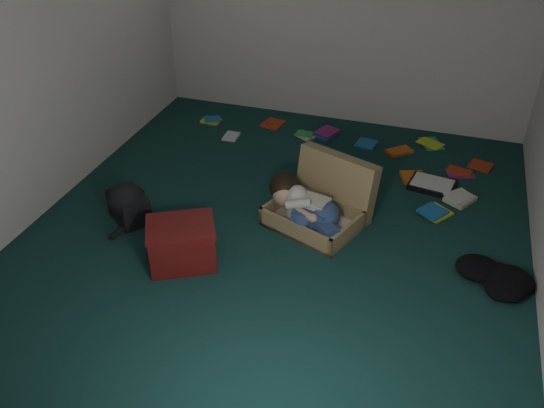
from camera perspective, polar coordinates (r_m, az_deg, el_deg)
The scene contains 11 objects.
floor at distance 4.79m, azimuth 0.55°, elevation -2.54°, with size 4.50×4.50×0.00m, color #123432.
wall_back at distance 6.24m, azimuth 7.22°, elevation 19.27°, with size 4.50×4.50×0.00m, color silver.
wall_front at distance 2.39m, azimuth -15.84°, elevation -7.69°, with size 4.50×4.50×0.00m, color silver.
wall_left at distance 5.08m, azimuth -22.10°, elevation 13.79°, with size 4.50×4.50×0.00m, color silver.
suitcase at distance 4.84m, azimuth 5.04°, elevation 0.11°, with size 0.93×0.92×0.53m.
person at distance 4.72m, azimuth 3.30°, elevation -0.20°, with size 0.71×0.57×0.33m.
maroon_bin at distance 4.40m, azimuth -8.91°, elevation -3.92°, with size 0.63×0.59×0.35m.
backpack at distance 4.98m, azimuth -13.99°, elevation -0.18°, with size 0.45×0.36×0.27m, color black, non-canonical shape.
clothing_pile at distance 4.53m, azimuth 21.10°, elevation -6.62°, with size 0.42×0.34×0.13m, color black, non-canonical shape.
paper_tray at distance 5.52m, azimuth 15.58°, elevation 1.85°, with size 0.44×0.36×0.06m.
book_scatter at distance 5.95m, azimuth 9.02°, elevation 4.99°, with size 3.16×1.52×0.02m.
Camera 1 is at (1.15, -3.69, 2.83)m, focal length 38.00 mm.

